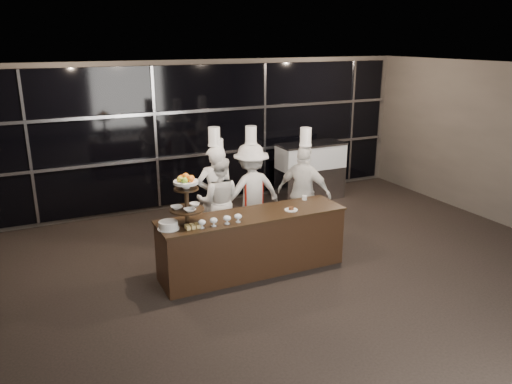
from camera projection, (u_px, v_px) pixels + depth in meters
name	position (u px, v px, depth m)	size (l,w,h in m)	color
room	(356.00, 201.00, 6.09)	(10.00, 10.00, 10.00)	black
window_wall	(212.00, 134.00, 10.34)	(8.60, 0.10, 2.80)	black
buffet_counter	(253.00, 242.00, 7.49)	(2.84, 0.74, 0.92)	black
display_stand	(186.00, 196.00, 6.82)	(0.48, 0.48, 0.74)	black
compotes	(220.00, 220.00, 6.90)	(0.65, 0.11, 0.12)	silver
layer_cake	(168.00, 225.00, 6.77)	(0.30, 0.30, 0.11)	white
pastry_squares	(192.00, 226.00, 6.80)	(0.20, 0.13, 0.05)	#DABA6A
small_plate	(291.00, 209.00, 7.51)	(0.20, 0.20, 0.05)	white
chef_cup	(304.00, 198.00, 7.99)	(0.08, 0.08, 0.07)	white
display_case	(310.00, 168.00, 10.87)	(1.47, 0.64, 1.24)	#A5A5AA
chef_a	(216.00, 195.00, 8.33)	(0.68, 0.49, 2.04)	white
chef_b	(219.00, 201.00, 8.38)	(0.93, 0.84, 1.85)	white
chef_c	(251.00, 191.00, 8.66)	(1.11, 0.65, 2.00)	silver
chef_d	(304.00, 192.00, 8.60)	(0.91, 1.04, 1.98)	white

